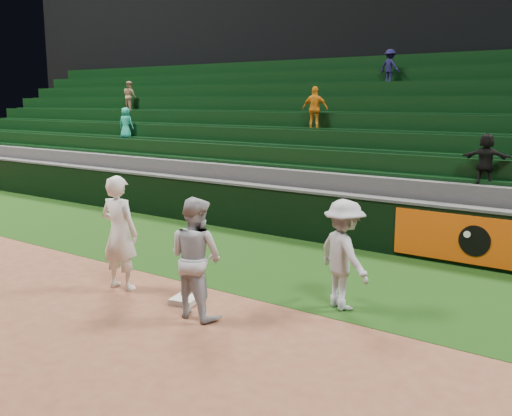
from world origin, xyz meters
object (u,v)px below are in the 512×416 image
(first_base, at_px, (185,300))
(first_baseman, at_px, (119,233))
(baserunner, at_px, (196,257))
(base_coach, at_px, (344,255))

(first_base, bearing_deg, first_baseman, -175.56)
(baserunner, bearing_deg, base_coach, -133.10)
(first_base, bearing_deg, base_coach, 30.04)
(first_base, bearing_deg, baserunner, -30.16)
(first_base, distance_m, first_baseman, 1.78)
(baserunner, distance_m, base_coach, 2.41)
(baserunner, height_order, base_coach, baserunner)
(first_base, distance_m, base_coach, 2.81)
(first_baseman, bearing_deg, first_base, 176.41)
(first_baseman, relative_size, base_coach, 1.15)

